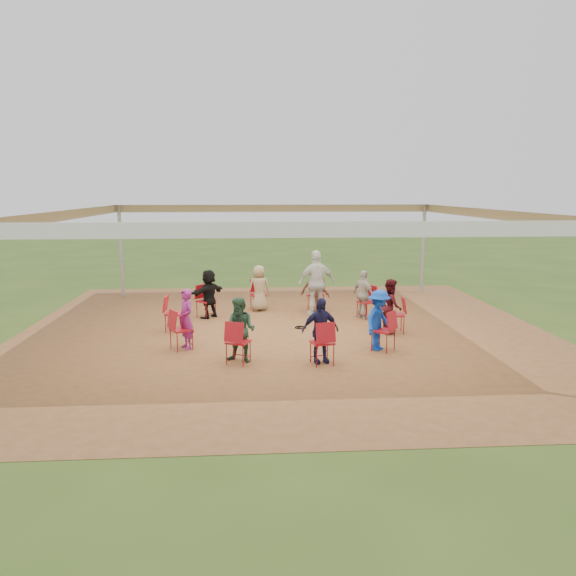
{
  "coord_description": "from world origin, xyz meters",
  "views": [
    {
      "loc": [
        -0.83,
        -13.46,
        3.45
      ],
      "look_at": [
        0.11,
        0.3,
        1.05
      ],
      "focal_mm": 35.0,
      "sensor_mm": 36.0,
      "label": 1
    }
  ],
  "objects": [
    {
      "name": "person_seated_6",
      "position": [
        -1.03,
        -2.39,
        0.67
      ],
      "size": [
        0.74,
        0.6,
        1.33
      ],
      "primitive_type": "imported",
      "rotation": [
        0.0,
        0.0,
        -0.41
      ],
      "color": "#2A5038",
      "rests_on": "ground"
    },
    {
      "name": "person_seated_1",
      "position": [
        2.24,
        1.33,
        0.67
      ],
      "size": [
        0.74,
        0.88,
        1.33
      ],
      "primitive_type": "imported",
      "rotation": [
        0.0,
        0.0,
        2.11
      ],
      "color": "#B4AF9E",
      "rests_on": "ground"
    },
    {
      "name": "cable_coil",
      "position": [
        0.45,
        0.36,
        0.02
      ],
      "size": [
        0.29,
        0.29,
        0.03
      ],
      "rotation": [
        0.0,
        0.0,
        -0.0
      ],
      "color": "black",
      "rests_on": "ground"
    },
    {
      "name": "chair_5",
      "position": [
        -2.72,
        0.26,
        0.45
      ],
      "size": [
        0.48,
        0.46,
        0.9
      ],
      "primitive_type": null,
      "rotation": [
        0.0,
        0.0,
        -1.66
      ],
      "color": "#AA101A",
      "rests_on": "ground"
    },
    {
      "name": "person_seated_7",
      "position": [
        0.57,
        -2.54,
        0.67
      ],
      "size": [
        0.85,
        0.56,
        1.33
      ],
      "primitive_type": "imported",
      "rotation": [
        0.0,
        0.0,
        0.22
      ],
      "color": "#18183E",
      "rests_on": "ground"
    },
    {
      "name": "chair_1",
      "position": [
        2.35,
        1.39,
        0.45
      ],
      "size": [
        0.59,
        0.59,
        0.9
      ],
      "primitive_type": null,
      "rotation": [
        0.0,
        0.0,
        2.11
      ],
      "color": "#AA101A",
      "rests_on": "ground"
    },
    {
      "name": "person_seated_2",
      "position": [
        1.03,
        2.39,
        0.67
      ],
      "size": [
        0.96,
        0.73,
        1.33
      ],
      "primitive_type": "imported",
      "rotation": [
        0.0,
        0.0,
        2.73
      ],
      "color": "#543223",
      "rests_on": "ground"
    },
    {
      "name": "tent",
      "position": [
        0.0,
        0.0,
        2.37
      ],
      "size": [
        10.33,
        10.33,
        3.0
      ],
      "color": "#B2B2B7",
      "rests_on": "ground"
    },
    {
      "name": "chair_0",
      "position": [
        2.72,
        -0.26,
        0.45
      ],
      "size": [
        0.48,
        0.46,
        0.9
      ],
      "primitive_type": null,
      "rotation": [
        0.0,
        0.0,
        1.48
      ],
      "color": "#AA101A",
      "rests_on": "ground"
    },
    {
      "name": "laptop",
      "position": [
        2.44,
        -0.23,
        0.63
      ],
      "size": [
        0.28,
        0.34,
        0.22
      ],
      "rotation": [
        0.0,
        0.0,
        1.48
      ],
      "color": "#B7B7BC",
      "rests_on": "ground"
    },
    {
      "name": "person_seated_8",
      "position": [
        1.96,
        -1.72,
        0.67
      ],
      "size": [
        0.89,
        0.93,
        1.33
      ],
      "primitive_type": "imported",
      "rotation": [
        0.0,
        0.0,
        0.85
      ],
      "color": "#0F42B9",
      "rests_on": "ground"
    },
    {
      "name": "chair_7",
      "position": [
        -1.08,
        -2.5,
        0.45
      ],
      "size": [
        0.56,
        0.57,
        0.9
      ],
      "primitive_type": null,
      "rotation": [
        0.0,
        0.0,
        -0.41
      ],
      "color": "#AA101A",
      "rests_on": "ground"
    },
    {
      "name": "chair_3",
      "position": [
        -0.6,
        2.66,
        0.45
      ],
      "size": [
        0.51,
        0.52,
        0.9
      ],
      "primitive_type": null,
      "rotation": [
        0.0,
        0.0,
        -2.92
      ],
      "color": "#AA101A",
      "rests_on": "ground"
    },
    {
      "name": "dirt_patch",
      "position": [
        0.0,
        0.0,
        0.01
      ],
      "size": [
        13.0,
        13.0,
        0.0
      ],
      "primitive_type": "plane",
      "color": "brown",
      "rests_on": "ground"
    },
    {
      "name": "ground",
      "position": [
        0.0,
        0.0,
        0.0
      ],
      "size": [
        80.0,
        80.0,
        0.0
      ],
      "primitive_type": "plane",
      "color": "#344C17",
      "rests_on": "ground"
    },
    {
      "name": "person_seated_0",
      "position": [
        2.6,
        -0.24,
        0.67
      ],
      "size": [
        0.43,
        0.68,
        1.33
      ],
      "primitive_type": "imported",
      "rotation": [
        0.0,
        0.0,
        1.48
      ],
      "color": "#3B0B10",
      "rests_on": "ground"
    },
    {
      "name": "person_seated_3",
      "position": [
        -0.57,
        2.54,
        0.67
      ],
      "size": [
        0.72,
        0.5,
        1.33
      ],
      "primitive_type": "imported",
      "rotation": [
        0.0,
        0.0,
        -2.92
      ],
      "color": "#9A855D",
      "rests_on": "ground"
    },
    {
      "name": "chair_4",
      "position": [
        -2.05,
        1.8,
        0.45
      ],
      "size": [
        0.61,
        0.61,
        0.9
      ],
      "primitive_type": null,
      "rotation": [
        0.0,
        0.0,
        -2.29
      ],
      "color": "#AA101A",
      "rests_on": "ground"
    },
    {
      "name": "chair_6",
      "position": [
        -2.35,
        -1.39,
        0.45
      ],
      "size": [
        0.59,
        0.59,
        0.9
      ],
      "primitive_type": null,
      "rotation": [
        0.0,
        0.0,
        -1.04
      ],
      "color": "#AA101A",
      "rests_on": "ground"
    },
    {
      "name": "chair_9",
      "position": [
        2.05,
        -1.8,
        0.45
      ],
      "size": [
        0.61,
        0.61,
        0.9
      ],
      "primitive_type": null,
      "rotation": [
        0.0,
        0.0,
        0.85
      ],
      "color": "#AA101A",
      "rests_on": "ground"
    },
    {
      "name": "person_seated_4",
      "position": [
        -1.96,
        1.72,
        0.67
      ],
      "size": [
        1.16,
        1.23,
        1.33
      ],
      "primitive_type": "imported",
      "rotation": [
        0.0,
        0.0,
        -2.29
      ],
      "color": "black",
      "rests_on": "ground"
    },
    {
      "name": "person_seated_5",
      "position": [
        -2.24,
        -1.33,
        0.67
      ],
      "size": [
        0.52,
        0.58,
        1.33
      ],
      "primitive_type": "imported",
      "rotation": [
        0.0,
        0.0,
        -1.04
      ],
      "color": "#8F2274",
      "rests_on": "ground"
    },
    {
      "name": "standing_person",
      "position": [
        1.02,
        1.79,
        0.92
      ],
      "size": [
        1.17,
        0.77,
        1.83
      ],
      "primitive_type": "imported",
      "rotation": [
        0.0,
        0.0,
        3.36
      ],
      "color": "silver",
      "rests_on": "ground"
    },
    {
      "name": "chair_2",
      "position": [
        1.08,
        2.5,
        0.45
      ],
      "size": [
        0.56,
        0.57,
        0.9
      ],
      "primitive_type": null,
      "rotation": [
        0.0,
        0.0,
        2.73
      ],
      "color": "#AA101A",
      "rests_on": "ground"
    },
    {
      "name": "chair_8",
      "position": [
        0.6,
        -2.66,
        0.45
      ],
      "size": [
        0.51,
        0.52,
        0.9
      ],
      "primitive_type": null,
      "rotation": [
        0.0,
        0.0,
        0.22
      ],
      "color": "#AA101A",
      "rests_on": "ground"
    }
  ]
}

